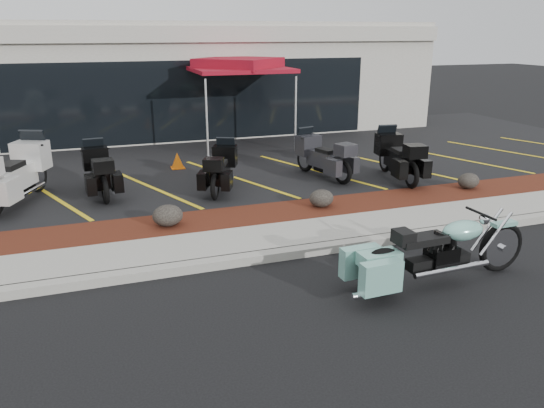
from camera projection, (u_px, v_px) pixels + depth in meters
name	position (u px, v px, depth m)	size (l,w,h in m)	color
ground	(332.00, 275.00, 8.41)	(90.00, 90.00, 0.00)	black
curb	(310.00, 250.00, 9.20)	(24.00, 0.25, 0.15)	gray
sidewalk	(295.00, 236.00, 9.83)	(24.00, 1.20, 0.15)	gray
mulch_bed	(274.00, 215.00, 10.90)	(24.00, 1.20, 0.16)	#36120C
upper_lot	(214.00, 159.00, 15.75)	(26.00, 9.60, 0.15)	black
dealership_building	(175.00, 76.00, 20.78)	(18.00, 8.16, 4.00)	#9D9A8E
boulder_left	(168.00, 215.00, 10.04)	(0.58, 0.48, 0.41)	black
boulder_mid	(321.00, 198.00, 11.14)	(0.52, 0.44, 0.37)	black
boulder_right	(468.00, 181.00, 12.45)	(0.52, 0.43, 0.37)	black
hero_cruiser	(502.00, 240.00, 8.38)	(3.12, 0.79, 1.10)	#7BC0B0
touring_white	(35.00, 161.00, 12.06)	(2.48, 0.95, 1.44)	silver
touring_black_front	(95.00, 163.00, 12.50)	(2.02, 0.77, 1.18)	black
touring_black_mid	(226.00, 160.00, 12.85)	(1.94, 0.74, 1.13)	black
touring_grey	(305.00, 149.00, 13.85)	(2.05, 0.78, 1.19)	#2C2B30
touring_black_rear	(386.00, 149.00, 13.80)	(2.16, 0.82, 1.26)	black
traffic_cone	(177.00, 160.00, 14.32)	(0.34, 0.34, 0.43)	#DA5D07
popup_canopy	(239.00, 66.00, 16.50)	(3.86, 3.86, 2.75)	silver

